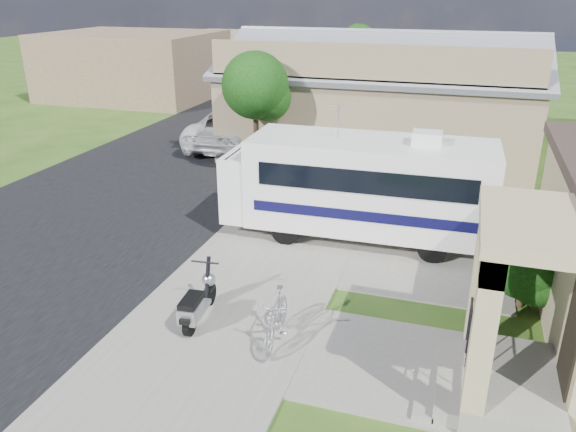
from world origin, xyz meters
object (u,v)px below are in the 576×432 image
(scooter, at_px, (197,303))
(bicycle, at_px, (276,320))
(van, at_px, (285,98))
(garden_hose, at_px, (456,358))
(shrub, at_px, (531,251))
(motorhome, at_px, (360,184))
(pickup_truck, at_px, (237,126))

(scooter, height_order, bicycle, scooter)
(van, distance_m, garden_hose, 23.15)
(shrub, bearing_deg, motorhome, 149.42)
(shrub, distance_m, bicycle, 5.73)
(shrub, distance_m, scooter, 7.23)
(van, bearing_deg, bicycle, -62.77)
(shrub, distance_m, garden_hose, 3.17)
(shrub, bearing_deg, garden_hose, -117.30)
(bicycle, relative_size, van, 0.32)
(shrub, height_order, bicycle, shrub)
(scooter, distance_m, bicycle, 1.80)
(motorhome, xyz_separation_m, bicycle, (-0.54, -5.56, -1.06))
(motorhome, distance_m, van, 17.31)
(shrub, xyz_separation_m, garden_hose, (-1.34, -2.59, -1.26))
(motorhome, bearing_deg, shrub, -32.07)
(scooter, bearing_deg, van, 97.45)
(scooter, xyz_separation_m, van, (-4.90, 21.10, 0.31))
(motorhome, distance_m, pickup_truck, 10.92)
(bicycle, distance_m, garden_hose, 3.51)
(scooter, relative_size, pickup_truck, 0.28)
(bicycle, bearing_deg, shrub, 27.59)
(motorhome, xyz_separation_m, pickup_truck, (-7.07, 8.29, -0.73))
(scooter, xyz_separation_m, garden_hose, (5.24, 0.29, -0.43))
(pickup_truck, relative_size, van, 1.11)
(bicycle, xyz_separation_m, garden_hose, (3.45, 0.46, -0.45))
(shrub, bearing_deg, pickup_truck, 136.36)
(pickup_truck, bearing_deg, van, -90.09)
(garden_hose, bearing_deg, scooter, -176.80)
(bicycle, height_order, pickup_truck, pickup_truck)
(van, bearing_deg, motorhome, -55.52)
(motorhome, bearing_deg, bicycle, -97.00)
(motorhome, bearing_deg, van, 113.22)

